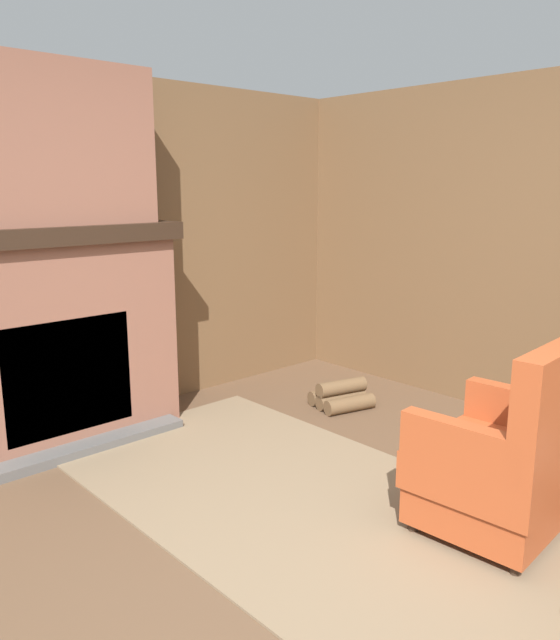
{
  "coord_description": "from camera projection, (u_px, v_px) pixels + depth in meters",
  "views": [
    {
      "loc": [
        1.37,
        -1.53,
        1.63
      ],
      "look_at": [
        -1.08,
        0.74,
        0.9
      ],
      "focal_mm": 35.0,
      "sensor_mm": 36.0,
      "label": 1
    }
  ],
  "objects": [
    {
      "name": "armchair",
      "position": [
        504.0,
        463.0,
        2.92
      ],
      "size": [
        0.67,
        0.76,
        0.96
      ],
      "rotation": [
        0.0,
        0.0,
        3.21
      ],
      "color": "#A84723",
      "rests_on": "ground"
    },
    {
      "name": "wood_panel_wall_left",
      "position": [
        31.0,
        256.0,
        3.98
      ],
      "size": [
        0.06,
        5.81,
        2.36
      ],
      "color": "brown",
      "rests_on": "ground"
    },
    {
      "name": "chimney_breast",
      "position": [
        37.0,
        144.0,
        3.66
      ],
      "size": [
        0.38,
        1.37,
        0.95
      ],
      "color": "brown",
      "rests_on": "fireplace_hearth"
    },
    {
      "name": "fireplace_hearth",
      "position": [
        54.0,
        338.0,
        3.9
      ],
      "size": [
        0.64,
        1.65,
        1.39
      ],
      "color": "brown",
      "rests_on": "ground"
    },
    {
      "name": "storage_case",
      "position": [
        77.0,
        213.0,
        3.94
      ],
      "size": [
        0.15,
        0.26,
        0.14
      ],
      "color": "brown",
      "rests_on": "fireplace_hearth"
    },
    {
      "name": "firewood_stack",
      "position": [
        341.0,
        396.0,
        4.65
      ],
      "size": [
        0.43,
        0.46,
        0.21
      ],
      "rotation": [
        0.0,
        0.0,
        -0.26
      ],
      "color": "brown",
      "rests_on": "ground"
    },
    {
      "name": "area_rug",
      "position": [
        345.0,
        522.0,
        3.06
      ],
      "size": [
        3.62,
        1.56,
        0.01
      ],
      "color": "#7A664C",
      "rests_on": "ground"
    },
    {
      "name": "ground_plane",
      "position": [
        331.0,
        627.0,
        2.34
      ],
      "size": [
        14.0,
        14.0,
        0.0
      ],
      "primitive_type": "plane",
      "color": "brown"
    }
  ]
}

